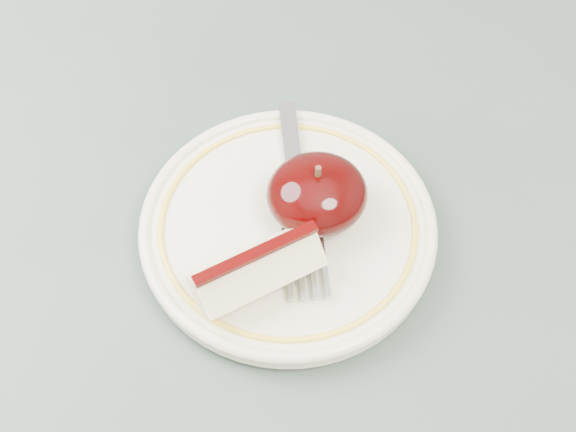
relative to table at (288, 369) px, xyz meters
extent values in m
cylinder|color=brown|center=(0.40, 0.40, -0.31)|extent=(0.05, 0.05, 0.71)
cube|color=#42514A|center=(0.00, 0.00, 0.07)|extent=(0.90, 0.90, 0.04)
cylinder|color=beige|center=(0.01, 0.06, 0.09)|extent=(0.11, 0.11, 0.01)
cylinder|color=beige|center=(0.01, 0.06, 0.10)|extent=(0.20, 0.20, 0.01)
torus|color=beige|center=(0.01, 0.06, 0.10)|extent=(0.20, 0.20, 0.01)
torus|color=yellow|center=(0.01, 0.06, 0.11)|extent=(0.18, 0.18, 0.00)
ellipsoid|color=black|center=(0.03, 0.06, 0.13)|extent=(0.07, 0.06, 0.04)
cylinder|color=#472D19|center=(0.03, 0.06, 0.15)|extent=(0.00, 0.00, 0.01)
cube|color=beige|center=(-0.02, 0.02, 0.12)|extent=(0.09, 0.06, 0.04)
cube|color=#310101|center=(-0.02, 0.02, 0.14)|extent=(0.08, 0.03, 0.00)
cube|color=#93969B|center=(0.03, 0.12, 0.11)|extent=(0.02, 0.09, 0.00)
cube|color=#93969B|center=(0.02, 0.06, 0.11)|extent=(0.01, 0.03, 0.00)
cube|color=#93969B|center=(0.02, 0.04, 0.11)|extent=(0.03, 0.02, 0.00)
cube|color=#93969B|center=(0.03, 0.01, 0.11)|extent=(0.01, 0.03, 0.00)
cube|color=#93969B|center=(0.02, 0.01, 0.11)|extent=(0.01, 0.03, 0.00)
cube|color=#93969B|center=(0.01, 0.02, 0.11)|extent=(0.01, 0.03, 0.00)
cube|color=#93969B|center=(0.00, 0.02, 0.11)|extent=(0.01, 0.03, 0.00)
camera|label=1|loc=(-0.05, -0.23, 0.56)|focal=50.00mm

